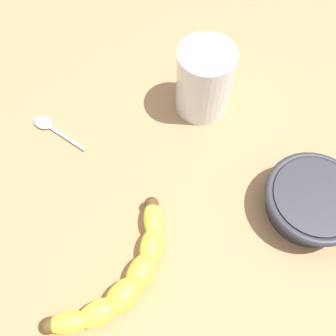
{
  "coord_description": "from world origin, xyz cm",
  "views": [
    {
      "loc": [
        -15.9,
        8.96,
        55.69
      ],
      "look_at": [
        7.21,
        -3.1,
        5.0
      ],
      "focal_mm": 39.84,
      "sensor_mm": 36.0,
      "label": 1
    }
  ],
  "objects_px": {
    "banana": "(125,277)",
    "teaspoon": "(46,124)",
    "smoothie_glass": "(204,83)",
    "ceramic_bowl": "(312,201)"
  },
  "relations": [
    {
      "from": "banana",
      "to": "smoothie_glass",
      "type": "bearing_deg",
      "value": 16.28
    },
    {
      "from": "banana",
      "to": "teaspoon",
      "type": "relative_size",
      "value": 2.0
    },
    {
      "from": "ceramic_bowl",
      "to": "teaspoon",
      "type": "relative_size",
      "value": 1.35
    },
    {
      "from": "banana",
      "to": "teaspoon",
      "type": "xyz_separation_m",
      "value": [
        0.29,
        0.01,
        -0.01
      ]
    },
    {
      "from": "ceramic_bowl",
      "to": "smoothie_glass",
      "type": "bearing_deg",
      "value": 10.07
    },
    {
      "from": "banana",
      "to": "smoothie_glass",
      "type": "relative_size",
      "value": 1.74
    },
    {
      "from": "smoothie_glass",
      "to": "teaspoon",
      "type": "xyz_separation_m",
      "value": [
        0.08,
        0.25,
        -0.05
      ]
    },
    {
      "from": "banana",
      "to": "ceramic_bowl",
      "type": "relative_size",
      "value": 1.48
    },
    {
      "from": "smoothie_glass",
      "to": "teaspoon",
      "type": "relative_size",
      "value": 1.15
    },
    {
      "from": "smoothie_glass",
      "to": "teaspoon",
      "type": "bearing_deg",
      "value": 71.96
    }
  ]
}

